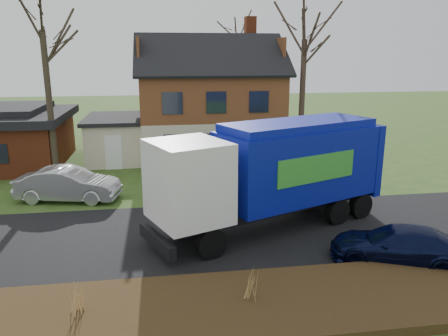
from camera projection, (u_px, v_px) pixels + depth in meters
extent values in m
plane|color=#314C19|center=(201.00, 235.00, 16.91)|extent=(120.00, 120.00, 0.00)
cube|color=black|center=(201.00, 235.00, 16.90)|extent=(80.00, 7.00, 0.02)
cube|color=#312110|center=(220.00, 308.00, 11.80)|extent=(80.00, 3.50, 0.30)
cube|color=beige|center=(209.00, 135.00, 30.24)|extent=(9.00, 7.50, 2.70)
cube|color=brown|center=(209.00, 95.00, 29.54)|extent=(9.00, 7.50, 2.80)
cube|color=#923C1F|center=(250.00, 29.00, 29.82)|extent=(0.70, 0.90, 1.60)
cube|color=beige|center=(117.00, 140.00, 28.88)|extent=(3.50, 5.50, 2.60)
cube|color=black|center=(116.00, 118.00, 28.52)|extent=(3.90, 5.90, 0.24)
cylinder|color=black|center=(211.00, 243.00, 14.91)|extent=(1.15, 0.76, 1.09)
cylinder|color=black|center=(182.00, 223.00, 16.73)|extent=(1.15, 0.76, 1.09)
cylinder|color=black|center=(337.00, 211.00, 17.92)|extent=(1.15, 0.76, 1.09)
cylinder|color=black|center=(301.00, 197.00, 19.74)|extent=(1.15, 0.76, 1.09)
cylinder|color=black|center=(360.00, 206.00, 18.61)|extent=(1.15, 0.76, 1.09)
cylinder|color=black|center=(324.00, 192.00, 20.43)|extent=(1.15, 0.76, 1.09)
cube|color=black|center=(276.00, 206.00, 17.58)|extent=(8.80, 4.65, 0.37)
cube|color=white|center=(188.00, 181.00, 15.19)|extent=(3.24, 3.35, 2.83)
cube|color=black|center=(157.00, 182.00, 14.57)|extent=(0.97, 2.16, 0.94)
cube|color=black|center=(157.00, 241.00, 15.05)|extent=(1.26, 2.52, 0.47)
cube|color=#0B168B|center=(297.00, 163.00, 17.67)|extent=(7.11, 4.98, 2.83)
cube|color=#0B168B|center=(299.00, 125.00, 17.27)|extent=(6.70, 4.56, 0.31)
cube|color=#0B168B|center=(356.00, 156.00, 19.41)|extent=(1.37, 2.61, 3.04)
cube|color=green|center=(317.00, 169.00, 16.46)|extent=(3.50, 1.50, 1.05)
cube|color=green|center=(274.00, 155.00, 18.66)|extent=(3.50, 1.50, 1.05)
imported|color=#A9ACB0|center=(68.00, 184.00, 20.77)|extent=(5.05, 2.59, 1.59)
imported|color=black|center=(398.00, 245.00, 14.57)|extent=(4.72, 3.35, 1.27)
cylinder|color=#393022|center=(50.00, 107.00, 23.77)|extent=(0.33, 0.33, 8.03)
cylinder|color=#413027|center=(302.00, 103.00, 27.22)|extent=(0.35, 0.35, 7.66)
cylinder|color=#3F3026|center=(237.00, 88.00, 37.66)|extent=(0.30, 0.30, 7.93)
cone|color=tan|center=(79.00, 296.00, 11.27)|extent=(0.04, 0.04, 0.91)
cone|color=tan|center=(73.00, 297.00, 11.25)|extent=(0.04, 0.04, 0.91)
cone|color=tan|center=(85.00, 296.00, 11.29)|extent=(0.04, 0.04, 0.91)
cone|color=tan|center=(80.00, 294.00, 11.39)|extent=(0.04, 0.04, 0.91)
cone|color=tan|center=(78.00, 299.00, 11.15)|extent=(0.04, 0.04, 0.91)
cone|color=olive|center=(252.00, 284.00, 11.84)|extent=(0.04, 0.04, 0.92)
cone|color=olive|center=(247.00, 285.00, 11.82)|extent=(0.04, 0.04, 0.92)
cone|color=olive|center=(257.00, 284.00, 11.86)|extent=(0.04, 0.04, 0.92)
cone|color=olive|center=(251.00, 282.00, 11.95)|extent=(0.04, 0.04, 0.92)
cone|color=olive|center=(253.00, 286.00, 11.73)|extent=(0.04, 0.04, 0.92)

